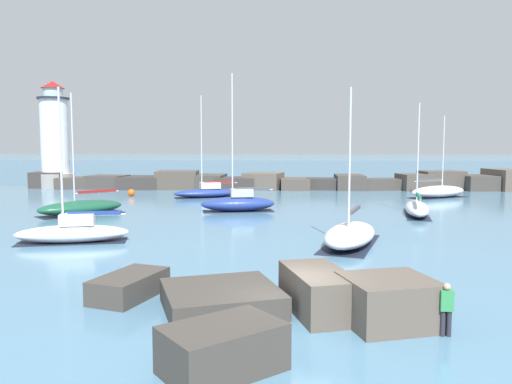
# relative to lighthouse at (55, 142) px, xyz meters

# --- Properties ---
(ground_plane) EXTENTS (600.00, 600.00, 0.00)m
(ground_plane) POSITION_rel_lighthouse_xyz_m (30.23, -47.39, -5.85)
(ground_plane) COLOR teal
(open_sea_beyond) EXTENTS (400.00, 116.00, 0.01)m
(open_sea_beyond) POSITION_rel_lighthouse_xyz_m (30.23, 59.53, -5.85)
(open_sea_beyond) COLOR teal
(open_sea_beyond) RESTS_ON ground
(breakwater_jetty) EXTENTS (67.82, 7.01, 2.52)m
(breakwater_jetty) POSITION_rel_lighthouse_xyz_m (31.79, -0.44, -4.94)
(breakwater_jetty) COLOR #383330
(breakwater_jetty) RESTS_ON ground
(lighthouse) EXTENTS (4.61, 4.61, 13.53)m
(lighthouse) POSITION_rel_lighthouse_xyz_m (0.00, 0.00, 0.00)
(lighthouse) COLOR gray
(lighthouse) RESTS_ON ground
(foreground_rocks) EXTENTS (11.56, 8.84, 1.43)m
(foreground_rocks) POSITION_rel_lighthouse_xyz_m (29.72, -47.19, -5.30)
(foreground_rocks) COLOR brown
(foreground_rocks) RESTS_ON ground
(sailboat_moored_0) EXTENTS (6.44, 3.35, 8.56)m
(sailboat_moored_0) POSITION_rel_lighthouse_xyz_m (17.98, -35.58, -5.26)
(sailboat_moored_0) COLOR white
(sailboat_moored_0) RESTS_ON ground
(sailboat_moored_1) EXTENTS (3.06, 7.64, 8.69)m
(sailboat_moored_1) POSITION_rel_lighthouse_xyz_m (40.01, -22.97, -5.33)
(sailboat_moored_1) COLOR silver
(sailboat_moored_1) RESTS_ON ground
(sailboat_moored_3) EXTENTS (4.35, 7.32, 8.43)m
(sailboat_moored_3) POSITION_rel_lighthouse_xyz_m (33.36, -35.19, -5.29)
(sailboat_moored_3) COLOR white
(sailboat_moored_3) RESTS_ON ground
(sailboat_moored_4) EXTENTS (6.36, 3.27, 11.16)m
(sailboat_moored_4) POSITION_rel_lighthouse_xyz_m (25.88, -21.85, -5.14)
(sailboat_moored_4) COLOR navy
(sailboat_moored_4) RESTS_ON ground
(sailboat_moored_5) EXTENTS (7.15, 4.39, 10.47)m
(sailboat_moored_5) POSITION_rel_lighthouse_xyz_m (21.53, -11.16, -5.27)
(sailboat_moored_5) COLOR navy
(sailboat_moored_5) RESTS_ON ground
(sailboat_moored_6) EXTENTS (7.11, 5.33, 8.45)m
(sailboat_moored_6) POSITION_rel_lighthouse_xyz_m (45.50, -9.71, -5.21)
(sailboat_moored_6) COLOR white
(sailboat_moored_6) RESTS_ON ground
(sailboat_moored_7) EXTENTS (6.42, 6.44, 9.41)m
(sailboat_moored_7) POSITION_rel_lighthouse_xyz_m (13.80, -24.64, -5.27)
(sailboat_moored_7) COLOR #195138
(sailboat_moored_7) RESTS_ON ground
(mooring_buoy_orange_near) EXTENTS (0.74, 0.74, 0.94)m
(mooring_buoy_orange_near) POSITION_rel_lighthouse_xyz_m (13.16, -10.23, -5.48)
(mooring_buoy_orange_near) COLOR #EA5914
(mooring_buoy_orange_near) RESTS_ON ground
(person_on_rocks) EXTENTS (0.36, 0.22, 1.54)m
(person_on_rocks) POSITION_rel_lighthouse_xyz_m (34.46, -48.33, -5.01)
(person_on_rocks) COLOR #282833
(person_on_rocks) RESTS_ON ground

